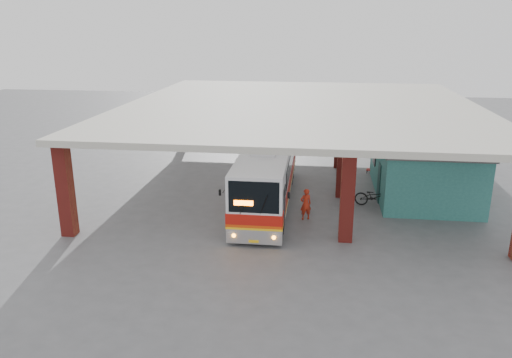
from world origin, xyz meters
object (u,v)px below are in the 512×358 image
object	(u,v)px
coach_bus	(267,173)
motorcycle	(375,197)
red_chair	(372,168)
pedestrian	(306,204)

from	to	relation	value
coach_bus	motorcycle	distance (m)	5.80
red_chair	pedestrian	bearing A→B (deg)	-102.76
red_chair	coach_bus	bearing A→B (deg)	-121.19
motorcycle	red_chair	world-z (taller)	motorcycle
pedestrian	red_chair	distance (m)	9.43
coach_bus	motorcycle	world-z (taller)	coach_bus
motorcycle	pedestrian	size ratio (longest dim) A/B	1.33
coach_bus	motorcycle	size ratio (longest dim) A/B	5.52
coach_bus	red_chair	size ratio (longest dim) A/B	14.47
coach_bus	pedestrian	size ratio (longest dim) A/B	7.36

